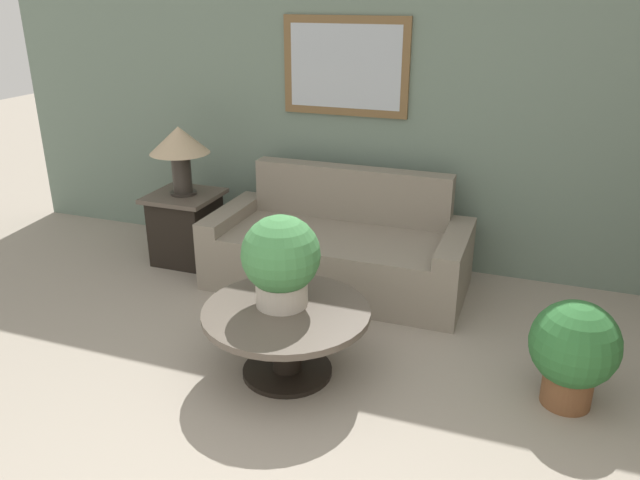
{
  "coord_description": "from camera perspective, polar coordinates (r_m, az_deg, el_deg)",
  "views": [
    {
      "loc": [
        0.74,
        -1.54,
        2.14
      ],
      "look_at": [
        -0.58,
        2.09,
        0.58
      ],
      "focal_mm": 35.0,
      "sensor_mm": 36.0,
      "label": 1
    }
  ],
  "objects": [
    {
      "name": "wall_back",
      "position": [
        4.92,
        11.12,
        11.83
      ],
      "size": [
        7.85,
        0.09,
        2.6
      ],
      "color": "slate",
      "rests_on": "ground_plane"
    },
    {
      "name": "couch_main",
      "position": [
        4.79,
        1.7,
        -0.94
      ],
      "size": [
        1.95,
        0.88,
        0.85
      ],
      "color": "gray",
      "rests_on": "ground_plane"
    },
    {
      "name": "coffee_table",
      "position": [
        3.67,
        -3.08,
        -7.94
      ],
      "size": [
        0.97,
        0.97,
        0.43
      ],
      "color": "black",
      "rests_on": "ground_plane"
    },
    {
      "name": "side_table",
      "position": [
        5.31,
        -12.12,
        1.19
      ],
      "size": [
        0.54,
        0.54,
        0.59
      ],
      "color": "black",
      "rests_on": "ground_plane"
    },
    {
      "name": "table_lamp",
      "position": [
        5.11,
        -12.73,
        8.46
      ],
      "size": [
        0.48,
        0.48,
        0.55
      ],
      "color": "#2D2823",
      "rests_on": "side_table"
    },
    {
      "name": "potted_plant_on_table",
      "position": [
        3.54,
        -3.59,
        -1.77
      ],
      "size": [
        0.46,
        0.46,
        0.54
      ],
      "color": "beige",
      "rests_on": "coffee_table"
    },
    {
      "name": "potted_plant_floor",
      "position": [
        3.66,
        22.19,
        -9.23
      ],
      "size": [
        0.48,
        0.48,
        0.62
      ],
      "color": "brown",
      "rests_on": "ground_plane"
    }
  ]
}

